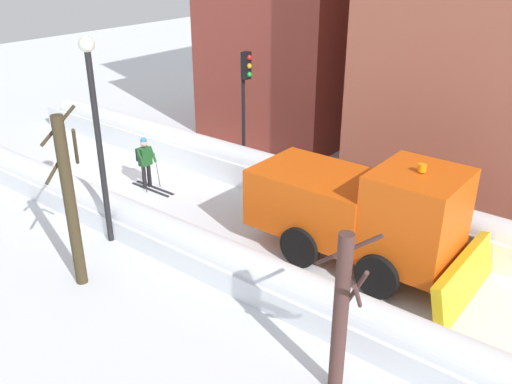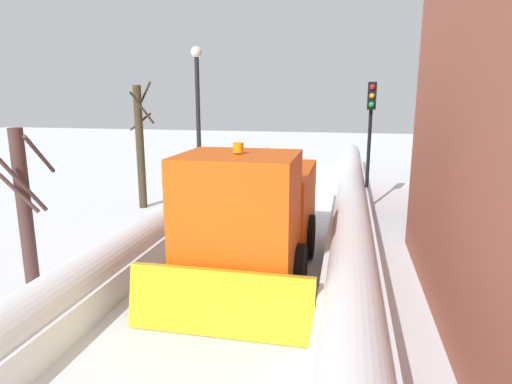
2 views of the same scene
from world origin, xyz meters
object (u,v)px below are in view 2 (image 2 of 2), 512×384
Objects in this scene: traffic_light_pole at (370,122)px; bare_tree_near at (140,145)px; street_lamp at (198,107)px; skier at (289,171)px; bare_tree_mid at (25,208)px; plow_truck at (254,209)px.

traffic_light_pole is 0.99× the size of bare_tree_near.
traffic_light_pole is 0.78× the size of street_lamp.
traffic_light_pole is at bearing 146.79° from skier.
traffic_light_pole is 1.31× the size of bare_tree_mid.
street_lamp reaches higher than plow_truck.
bare_tree_mid is (-0.83, 6.81, -0.50)m from bare_tree_near.
plow_truck reaches higher than skier.
street_lamp is 1.27× the size of bare_tree_near.
traffic_light_pole is 10.69m from bare_tree_mid.
street_lamp reaches higher than skier.
street_lamp is 1.68× the size of bare_tree_mid.
plow_truck is 1.78× the size of bare_tree_mid.
street_lamp reaches higher than bare_tree_near.
skier is 0.41× the size of bare_tree_near.
skier is at bearing -147.55° from street_lamp.
skier is 4.13m from traffic_light_pole.
bare_tree_mid is at bearing 23.57° from plow_truck.
bare_tree_near is (4.87, 3.10, 1.24)m from skier.
bare_tree_near reaches higher than traffic_light_pole.
skier is 0.32× the size of street_lamp.
street_lamp reaches higher than bare_tree_mid.
street_lamp reaches higher than traffic_light_pole.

